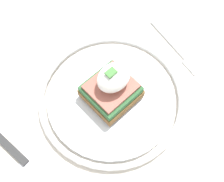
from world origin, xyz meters
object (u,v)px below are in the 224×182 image
(plate, at_px, (112,98))
(sandwich, at_px, (113,88))
(knife, at_px, (25,162))
(fork, at_px, (177,49))

(plate, relative_size, sandwich, 3.11)
(plate, bearing_deg, knife, -4.75)
(sandwich, relative_size, knife, 0.43)
(sandwich, distance_m, knife, 0.18)
(sandwich, height_order, knife, sandwich)
(plate, xyz_separation_m, sandwich, (-0.00, 0.00, 0.04))
(plate, xyz_separation_m, fork, (-0.16, 0.01, -0.01))
(plate, distance_m, knife, 0.17)
(sandwich, xyz_separation_m, fork, (-0.16, 0.01, -0.04))
(fork, height_order, knife, knife)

